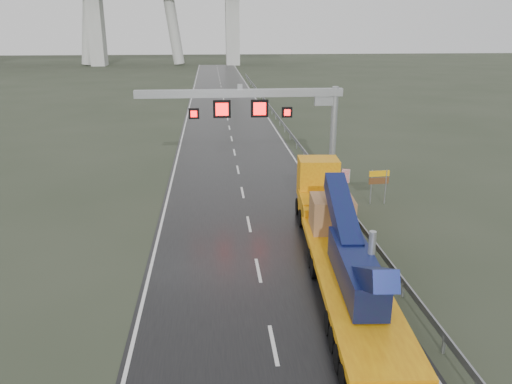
{
  "coord_description": "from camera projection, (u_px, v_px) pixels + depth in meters",
  "views": [
    {
      "loc": [
        -2.07,
        -17.73,
        11.33
      ],
      "look_at": [
        0.12,
        6.54,
        3.2
      ],
      "focal_mm": 35.0,
      "sensor_mm": 36.0,
      "label": 1
    }
  ],
  "objects": [
    {
      "name": "road",
      "position": [
        229.0,
        128.0,
        58.3
      ],
      "size": [
        11.0,
        200.0,
        0.02
      ],
      "primitive_type": "cube",
      "color": "black",
      "rests_on": "ground"
    },
    {
      "name": "striped_barrier",
      "position": [
        346.0,
        176.0,
        37.91
      ],
      "size": [
        0.66,
        0.53,
        0.99
      ],
      "primitive_type": "cube",
      "rotation": [
        0.0,
        0.0,
        -0.42
      ],
      "color": "red",
      "rests_on": "ground"
    },
    {
      "name": "guardrail",
      "position": [
        295.0,
        139.0,
        49.15
      ],
      "size": [
        0.2,
        140.0,
        1.4
      ],
      "primitive_type": null,
      "color": "gray",
      "rests_on": "ground"
    },
    {
      "name": "ground",
      "position": [
        267.0,
        316.0,
        20.51
      ],
      "size": [
        400.0,
        400.0,
        0.0
      ],
      "primitive_type": "plane",
      "color": "#2E3625",
      "rests_on": "ground"
    },
    {
      "name": "sign_gantry",
      "position": [
        269.0,
        109.0,
        35.91
      ],
      "size": [
        14.9,
        1.2,
        7.42
      ],
      "color": "beige",
      "rests_on": "ground"
    },
    {
      "name": "heavy_haul_truck",
      "position": [
        335.0,
        229.0,
        24.94
      ],
      "size": [
        3.98,
        18.64,
        4.34
      ],
      "rotation": [
        0.0,
        0.0,
        -0.07
      ],
      "color": "#FBAE0D",
      "rests_on": "ground"
    },
    {
      "name": "exit_sign_pair",
      "position": [
        379.0,
        180.0,
        32.9
      ],
      "size": [
        1.38,
        0.15,
        2.36
      ],
      "rotation": [
        0.0,
        0.0,
        0.06
      ],
      "color": "#9A9DA2",
      "rests_on": "ground"
    }
  ]
}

